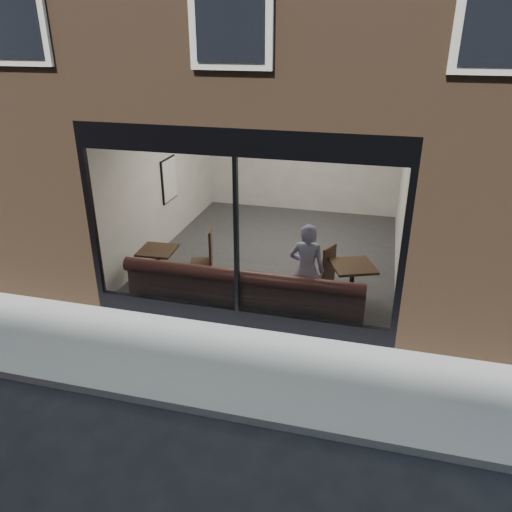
% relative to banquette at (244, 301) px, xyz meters
% --- Properties ---
extents(ground, '(120.00, 120.00, 0.00)m').
position_rel_banquette_xyz_m(ground, '(0.00, -2.45, -0.23)').
color(ground, black).
rests_on(ground, ground).
extents(sidewalk_near, '(40.00, 2.00, 0.01)m').
position_rel_banquette_xyz_m(sidewalk_near, '(0.00, -1.45, -0.22)').
color(sidewalk_near, gray).
rests_on(sidewalk_near, ground).
extents(kerb_near, '(40.00, 0.10, 0.12)m').
position_rel_banquette_xyz_m(kerb_near, '(0.00, -2.50, -0.17)').
color(kerb_near, gray).
rests_on(kerb_near, ground).
extents(host_building_pier_left, '(2.50, 12.00, 3.20)m').
position_rel_banquette_xyz_m(host_building_pier_left, '(-3.75, 5.55, 1.38)').
color(host_building_pier_left, brown).
rests_on(host_building_pier_left, ground).
extents(host_building_pier_right, '(2.50, 12.00, 3.20)m').
position_rel_banquette_xyz_m(host_building_pier_right, '(3.75, 5.55, 1.38)').
color(host_building_pier_right, brown).
rests_on(host_building_pier_right, ground).
extents(host_building_backfill, '(5.00, 6.00, 3.20)m').
position_rel_banquette_xyz_m(host_building_backfill, '(0.00, 8.55, 1.38)').
color(host_building_backfill, brown).
rests_on(host_building_backfill, ground).
extents(cafe_floor, '(6.00, 6.00, 0.00)m').
position_rel_banquette_xyz_m(cafe_floor, '(0.00, 2.55, -0.21)').
color(cafe_floor, '#2D2D30').
rests_on(cafe_floor, ground).
extents(cafe_ceiling, '(6.00, 6.00, 0.00)m').
position_rel_banquette_xyz_m(cafe_ceiling, '(0.00, 2.55, 2.97)').
color(cafe_ceiling, white).
rests_on(cafe_ceiling, host_building_upper).
extents(cafe_wall_back, '(5.00, 0.00, 5.00)m').
position_rel_banquette_xyz_m(cafe_wall_back, '(0.00, 5.54, 1.37)').
color(cafe_wall_back, beige).
rests_on(cafe_wall_back, ground).
extents(cafe_wall_left, '(0.00, 6.00, 6.00)m').
position_rel_banquette_xyz_m(cafe_wall_left, '(-2.49, 2.55, 1.37)').
color(cafe_wall_left, beige).
rests_on(cafe_wall_left, ground).
extents(cafe_wall_right, '(0.00, 6.00, 6.00)m').
position_rel_banquette_xyz_m(cafe_wall_right, '(2.49, 2.55, 1.37)').
color(cafe_wall_right, beige).
rests_on(cafe_wall_right, ground).
extents(storefront_kick, '(5.00, 0.10, 0.30)m').
position_rel_banquette_xyz_m(storefront_kick, '(0.00, -0.40, -0.08)').
color(storefront_kick, black).
rests_on(storefront_kick, ground).
extents(storefront_header, '(5.00, 0.10, 0.40)m').
position_rel_banquette_xyz_m(storefront_header, '(0.00, -0.40, 2.77)').
color(storefront_header, black).
rests_on(storefront_header, host_building_upper).
extents(storefront_mullion, '(0.06, 0.10, 2.50)m').
position_rel_banquette_xyz_m(storefront_mullion, '(0.00, -0.40, 1.32)').
color(storefront_mullion, black).
rests_on(storefront_mullion, storefront_kick).
extents(storefront_glass, '(4.80, 0.00, 4.80)m').
position_rel_banquette_xyz_m(storefront_glass, '(0.00, -0.43, 1.33)').
color(storefront_glass, white).
rests_on(storefront_glass, storefront_kick).
extents(banquette, '(4.00, 0.55, 0.45)m').
position_rel_banquette_xyz_m(banquette, '(0.00, 0.00, 0.00)').
color(banquette, '#3E1617').
rests_on(banquette, cafe_floor).
extents(person, '(0.60, 0.40, 1.63)m').
position_rel_banquette_xyz_m(person, '(1.00, 0.27, 0.59)').
color(person, '#9DA7D4').
rests_on(person, cafe_floor).
extents(cafe_table_left, '(0.68, 0.68, 0.04)m').
position_rel_banquette_xyz_m(cafe_table_left, '(-1.81, 0.55, 0.52)').
color(cafe_table_left, black).
rests_on(cafe_table_left, cafe_floor).
extents(cafe_table_right, '(0.91, 0.91, 0.05)m').
position_rel_banquette_xyz_m(cafe_table_right, '(1.72, 0.77, 0.52)').
color(cafe_table_right, black).
rests_on(cafe_table_right, cafe_floor).
extents(cafe_chair_left, '(0.54, 0.54, 0.04)m').
position_rel_banquette_xyz_m(cafe_chair_left, '(-1.23, 1.24, 0.01)').
color(cafe_chair_left, black).
rests_on(cafe_chair_left, cafe_floor).
extents(cafe_chair_right, '(0.53, 0.53, 0.04)m').
position_rel_banquette_xyz_m(cafe_chair_right, '(1.11, 1.11, 0.01)').
color(cafe_chair_right, black).
rests_on(cafe_chair_right, cafe_floor).
extents(wall_poster, '(0.02, 0.67, 0.89)m').
position_rel_banquette_xyz_m(wall_poster, '(-2.45, 2.71, 1.22)').
color(wall_poster, white).
rests_on(wall_poster, cafe_wall_left).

